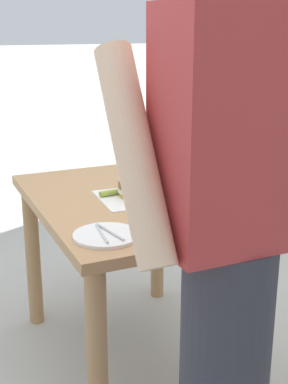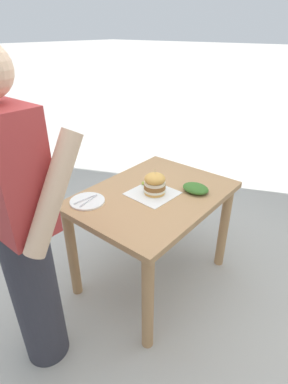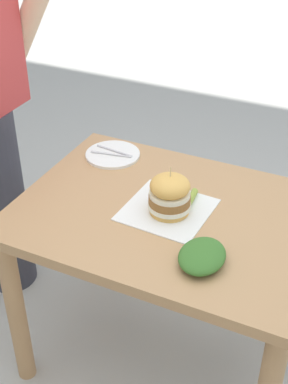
{
  "view_description": "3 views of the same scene",
  "coord_description": "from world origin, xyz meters",
  "views": [
    {
      "loc": [
        0.8,
        1.9,
        1.41
      ],
      "look_at": [
        0.0,
        0.1,
        0.79
      ],
      "focal_mm": 50.0,
      "sensor_mm": 36.0,
      "label": 1
    },
    {
      "loc": [
        -1.06,
        1.39,
        1.71
      ],
      "look_at": [
        0.0,
        0.1,
        0.79
      ],
      "focal_mm": 28.0,
      "sensor_mm": 36.0,
      "label": 2
    },
    {
      "loc": [
        -1.39,
        -0.56,
        1.83
      ],
      "look_at": [
        0.0,
        0.1,
        0.79
      ],
      "focal_mm": 50.0,
      "sensor_mm": 36.0,
      "label": 3
    }
  ],
  "objects": [
    {
      "name": "ground_plane",
      "position": [
        0.0,
        0.0,
        0.0
      ],
      "size": [
        80.0,
        80.0,
        0.0
      ],
      "primitive_type": "plane",
      "color": "#ADAAA3"
    },
    {
      "name": "patio_table",
      "position": [
        0.0,
        0.0,
        0.61
      ],
      "size": [
        0.78,
        1.06,
        0.74
      ],
      "color": "tan",
      "rests_on": "ground"
    },
    {
      "name": "side_plate_with_forks",
      "position": [
        0.25,
        0.36,
        0.75
      ],
      "size": [
        0.22,
        0.22,
        0.02
      ],
      "color": "white",
      "rests_on": "patio_table"
    },
    {
      "name": "side_salad",
      "position": [
        -0.21,
        -0.19,
        0.77
      ],
      "size": [
        0.18,
        0.14,
        0.05
      ],
      "primitive_type": "ellipsoid",
      "color": "#386B28",
      "rests_on": "patio_table"
    },
    {
      "name": "sandwich",
      "position": [
        -0.01,
        -0.0,
        0.82
      ],
      "size": [
        0.15,
        0.15,
        0.18
      ],
      "color": "gold",
      "rests_on": "serving_paper"
    },
    {
      "name": "pickle_spear",
      "position": [
        0.08,
        -0.05,
        0.76
      ],
      "size": [
        0.1,
        0.03,
        0.02
      ],
      "primitive_type": "cylinder",
      "rotation": [
        0.0,
        1.57,
        0.08
      ],
      "color": "#8EA83D",
      "rests_on": "serving_paper"
    },
    {
      "name": "serving_paper",
      "position": [
        -0.0,
        0.01,
        0.75
      ],
      "size": [
        0.3,
        0.3,
        0.0
      ],
      "primitive_type": "cube",
      "rotation": [
        0.0,
        0.0,
        -0.05
      ],
      "color": "white",
      "rests_on": "patio_table"
    }
  ]
}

